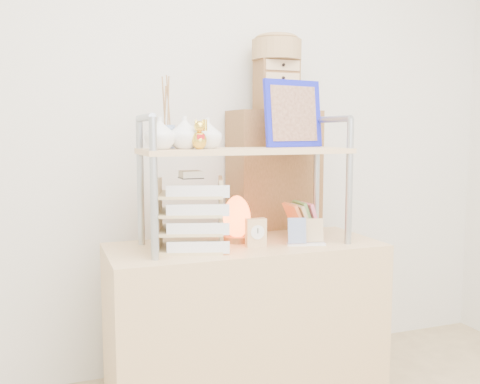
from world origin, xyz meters
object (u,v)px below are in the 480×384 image
(desk, at_px, (245,326))
(salt_lamp, at_px, (237,218))
(cabinet, at_px, (274,240))
(letter_tray, at_px, (191,219))

(desk, relative_size, salt_lamp, 5.74)
(cabinet, bearing_deg, letter_tray, -147.77)
(letter_tray, distance_m, salt_lamp, 0.26)
(desk, distance_m, cabinet, 0.56)
(cabinet, bearing_deg, salt_lamp, -139.52)
(salt_lamp, bearing_deg, letter_tray, -158.75)
(desk, bearing_deg, letter_tray, -173.94)
(letter_tray, bearing_deg, salt_lamp, 21.25)
(desk, bearing_deg, salt_lamp, 103.74)
(cabinet, height_order, salt_lamp, cabinet)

